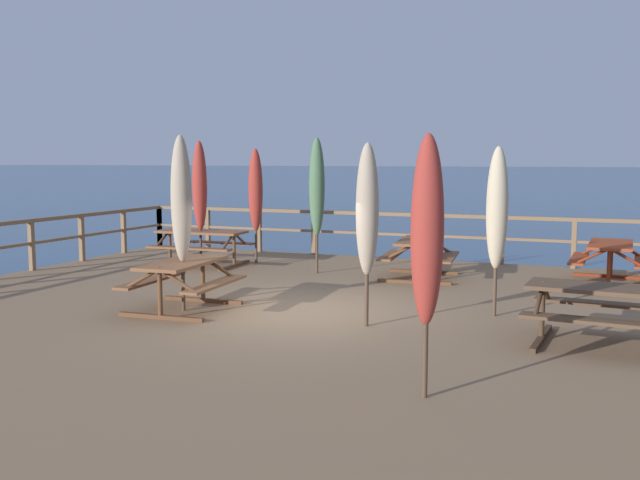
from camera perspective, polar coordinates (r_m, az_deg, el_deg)
name	(u,v)px	position (r m, az deg, el deg)	size (l,w,h in m)	color
ground_plane	(297,359)	(11.20, -1.83, -9.53)	(600.00, 600.00, 0.00)	navy
wooden_deck	(297,335)	(11.10, -1.84, -7.63)	(13.85, 12.54, 0.77)	#846647
railing_waterside_far	(403,228)	(16.62, 6.73, 0.97)	(13.65, 0.10, 1.09)	brown
picnic_table_mid_centre	(610,254)	(14.38, 22.36, -1.07)	(1.46, 1.77, 0.78)	#993819
picnic_table_back_left	(182,275)	(11.14, -11.02, -2.79)	(1.50, 1.75, 0.78)	brown
picnic_table_front_left	(614,303)	(9.46, 22.57, -4.75)	(2.13, 1.53, 0.78)	brown
picnic_table_back_right	(201,240)	(15.83, -9.53, 0.01)	(2.02, 1.49, 0.78)	brown
picnic_table_mid_right	(419,251)	(14.01, 8.01, -0.84)	(1.56, 1.77, 0.78)	brown
patio_umbrella_tall_mid_right	(317,187)	(14.40, -0.25, 4.27)	(0.32, 0.32, 2.77)	#4C3828
patio_umbrella_tall_front	(181,200)	(10.98, -11.11, 3.20)	(0.32, 0.32, 2.70)	#4C3828
patio_umbrella_tall_back_left	(427,232)	(6.85, 8.63, 0.66)	(0.32, 0.32, 2.58)	#4C3828
patio_umbrella_short_front	(200,186)	(15.70, -9.67, 4.27)	(0.32, 0.32, 2.74)	#4C3828
patio_umbrella_short_back	(367,210)	(9.79, 3.83, 2.40)	(0.32, 0.32, 2.56)	#4C3828
patio_umbrella_short_mid	(497,209)	(10.72, 14.08, 2.45)	(0.32, 0.32, 2.53)	#4C3828
patio_umbrella_tall_mid_left	(256,191)	(15.91, -5.21, 3.99)	(0.32, 0.32, 2.57)	#4C3828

